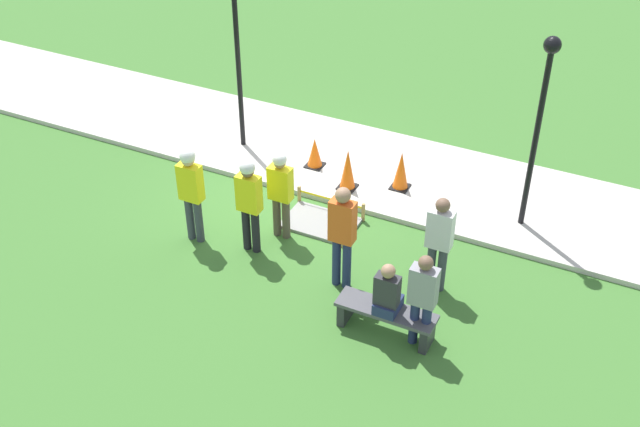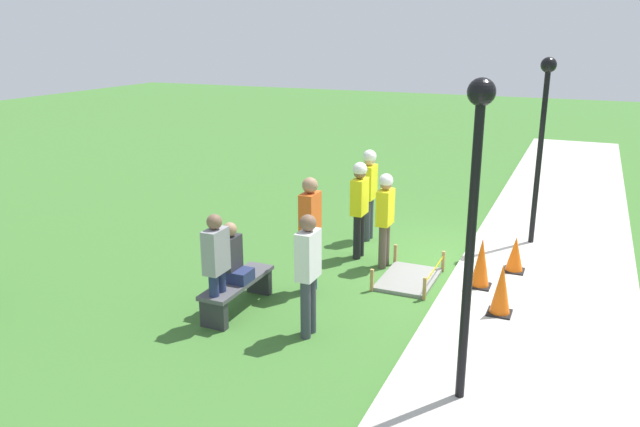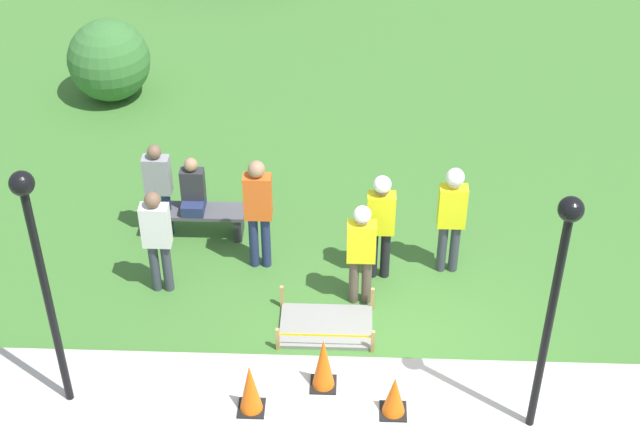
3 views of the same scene
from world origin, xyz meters
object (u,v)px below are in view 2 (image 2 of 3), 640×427
object	(u,v)px
traffic_cone_near_patch	(501,289)
traffic_cone_sidewalk_edge	(515,254)
traffic_cone_far_patch	(481,263)
bystander_in_orange_shirt	(310,227)
bystander_in_white_shirt	(216,264)
lamppost_near	(543,122)
bystander_in_gray_shirt	(308,268)
worker_trainee	(385,213)
worker_assistant	(359,201)
park_bench	(238,289)
worker_supervisor	(369,186)
lamppost_far	(474,195)
person_seated_on_bench	(233,258)

from	to	relation	value
traffic_cone_near_patch	traffic_cone_sidewalk_edge	world-z (taller)	traffic_cone_near_patch
traffic_cone_far_patch	bystander_in_orange_shirt	bearing A→B (deg)	112.31
bystander_in_white_shirt	lamppost_near	xyz separation A→B (m)	(5.19, -3.74, 1.49)
bystander_in_orange_shirt	bystander_in_gray_shirt	size ratio (longest dim) A/B	1.08
traffic_cone_near_patch	bystander_in_gray_shirt	xyz separation A→B (m)	(-1.51, 2.34, 0.50)
worker_trainee	bystander_in_gray_shirt	size ratio (longest dim) A/B	0.98
worker_assistant	park_bench	bearing A→B (deg)	162.50
worker_assistant	worker_trainee	distance (m)	0.64
traffic_cone_near_patch	bystander_in_white_shirt	distance (m)	4.05
traffic_cone_sidewalk_edge	worker_supervisor	distance (m)	3.11
bystander_in_white_shirt	bystander_in_gray_shirt	bearing A→B (deg)	-80.94
lamppost_far	traffic_cone_near_patch	bearing A→B (deg)	-2.60
bystander_in_white_shirt	worker_assistant	bearing A→B (deg)	-14.87
worker_supervisor	bystander_in_white_shirt	xyz separation A→B (m)	(-4.36, 0.72, -0.17)
traffic_cone_near_patch	worker_trainee	world-z (taller)	worker_trainee
park_bench	worker_assistant	bearing A→B (deg)	-17.50
park_bench	worker_assistant	world-z (taller)	worker_assistant
worker_supervisor	bystander_in_gray_shirt	bearing A→B (deg)	-171.96
park_bench	lamppost_near	xyz separation A→B (m)	(4.66, -3.74, 2.08)
lamppost_near	park_bench	bearing A→B (deg)	141.24
person_seated_on_bench	worker_trainee	distance (m)	2.98
lamppost_far	person_seated_on_bench	bearing A→B (deg)	72.56
person_seated_on_bench	lamppost_near	xyz separation A→B (m)	(4.68, -3.79, 1.59)
bystander_in_gray_shirt	lamppost_near	size ratio (longest dim) A/B	0.50
park_bench	lamppost_near	size ratio (longest dim) A/B	0.44
person_seated_on_bench	traffic_cone_near_patch	bearing A→B (deg)	-71.90
traffic_cone_far_patch	worker_trainee	size ratio (longest dim) A/B	0.48
worker_supervisor	lamppost_near	world-z (taller)	lamppost_near
worker_supervisor	bystander_in_orange_shirt	size ratio (longest dim) A/B	0.97
bystander_in_white_shirt	lamppost_far	bearing A→B (deg)	-99.90
traffic_cone_near_patch	lamppost_far	distance (m)	3.04
traffic_cone_near_patch	worker_assistant	world-z (taller)	worker_assistant
worker_assistant	worker_trainee	xyz separation A→B (m)	(-0.27, -0.57, -0.07)
worker_supervisor	lamppost_far	distance (m)	5.87
traffic_cone_far_patch	worker_trainee	xyz separation A→B (m)	(0.46, 1.75, 0.49)
worker_trainee	park_bench	bearing A→B (deg)	150.12
traffic_cone_sidewalk_edge	worker_supervisor	bearing A→B (deg)	73.49
bystander_in_orange_shirt	lamppost_near	xyz separation A→B (m)	(3.61, -3.03, 1.33)
park_bench	worker_assistant	distance (m)	3.04
traffic_cone_far_patch	bystander_in_gray_shirt	distance (m)	3.10
lamppost_near	lamppost_far	bearing A→B (deg)	177.95
park_bench	bystander_in_orange_shirt	world-z (taller)	bystander_in_orange_shirt
traffic_cone_near_patch	person_seated_on_bench	size ratio (longest dim) A/B	0.86
traffic_cone_sidewalk_edge	lamppost_near	world-z (taller)	lamppost_near
traffic_cone_near_patch	worker_trainee	size ratio (longest dim) A/B	0.45
person_seated_on_bench	worker_assistant	bearing A→B (deg)	-18.30
traffic_cone_sidewalk_edge	bystander_in_gray_shirt	distance (m)	4.07
worker_assistant	bystander_in_white_shirt	world-z (taller)	worker_assistant
bystander_in_gray_shirt	person_seated_on_bench	bearing A→B (deg)	77.44
lamppost_near	traffic_cone_near_patch	bearing A→B (deg)	178.32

